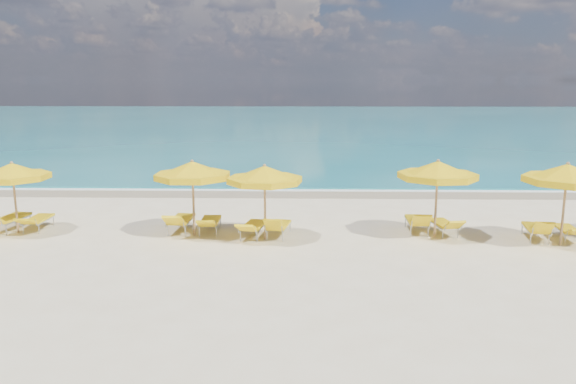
{
  "coord_description": "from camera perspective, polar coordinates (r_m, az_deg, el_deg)",
  "views": [
    {
      "loc": [
        0.44,
        -16.93,
        4.88
      ],
      "look_at": [
        0.0,
        1.5,
        1.2
      ],
      "focal_mm": 35.0,
      "sensor_mm": 36.0,
      "label": 1
    }
  ],
  "objects": [
    {
      "name": "wet_sand_band",
      "position": [
        24.82,
        0.32,
        -0.05
      ],
      "size": [
        120.0,
        2.6,
        0.01
      ],
      "primitive_type": "cube",
      "color": "tan",
      "rests_on": "ground"
    },
    {
      "name": "umbrella_3",
      "position": [
        17.84,
        -9.69,
        2.12
      ],
      "size": [
        3.16,
        3.16,
        2.45
      ],
      "rotation": [
        0.0,
        0.0,
        -0.4
      ],
      "color": "tan",
      "rests_on": "ground"
    },
    {
      "name": "lounger_3_right",
      "position": [
        18.48,
        -7.92,
        -3.43
      ],
      "size": [
        0.66,
        1.88,
        0.7
      ],
      "rotation": [
        0.0,
        0.0,
        0.03
      ],
      "color": "#A5A8AD",
      "rests_on": "ground"
    },
    {
      "name": "umbrella_4",
      "position": [
        17.16,
        -2.39,
        1.72
      ],
      "size": [
        2.82,
        2.82,
        2.38
      ],
      "rotation": [
        0.0,
        0.0,
        0.23
      ],
      "color": "tan",
      "rests_on": "ground"
    },
    {
      "name": "lounger_3_left",
      "position": [
        18.74,
        -10.8,
        -3.27
      ],
      "size": [
        0.72,
        1.95,
        0.82
      ],
      "rotation": [
        0.0,
        0.0,
        -0.05
      ],
      "color": "#A5A8AD",
      "rests_on": "ground"
    },
    {
      "name": "whitecap_near",
      "position": [
        34.88,
        -9.31,
        3.1
      ],
      "size": [
        14.0,
        0.36,
        0.05
      ],
      "primitive_type": "cube",
      "color": "white",
      "rests_on": "ground"
    },
    {
      "name": "lounger_6_left",
      "position": [
        19.11,
        23.85,
        -3.82
      ],
      "size": [
        0.83,
        1.77,
        0.83
      ],
      "rotation": [
        0.0,
        0.0,
        -0.15
      ],
      "color": "#A5A8AD",
      "rests_on": "ground"
    },
    {
      "name": "lounger_4_left",
      "position": [
        17.8,
        -3.54,
        -3.92
      ],
      "size": [
        0.91,
        1.9,
        0.7
      ],
      "rotation": [
        0.0,
        0.0,
        -0.18
      ],
      "color": "#A5A8AD",
      "rests_on": "ground"
    },
    {
      "name": "lounger_5_left",
      "position": [
        18.82,
        12.94,
        -3.32
      ],
      "size": [
        0.68,
        1.81,
        0.85
      ],
      "rotation": [
        0.0,
        0.0,
        -0.04
      ],
      "color": "#A5A8AD",
      "rests_on": "ground"
    },
    {
      "name": "lounger_6_right",
      "position": [
        19.51,
        26.52,
        -3.82
      ],
      "size": [
        0.68,
        1.7,
        0.61
      ],
      "rotation": [
        0.0,
        0.0,
        -0.09
      ],
      "color": "#A5A8AD",
      "rests_on": "ground"
    },
    {
      "name": "lounger_2_right",
      "position": [
        20.39,
        -24.05,
        -2.95
      ],
      "size": [
        0.61,
        1.8,
        0.66
      ],
      "rotation": [
        0.0,
        0.0,
        0.02
      ],
      "color": "#A5A8AD",
      "rests_on": "ground"
    },
    {
      "name": "ground_plane",
      "position": [
        17.62,
        -0.12,
        -4.79
      ],
      "size": [
        120.0,
        120.0,
        0.0
      ],
      "primitive_type": "plane",
      "color": "beige"
    },
    {
      "name": "umbrella_5",
      "position": [
        17.97,
        14.97,
        2.09
      ],
      "size": [
        2.99,
        2.99,
        2.5
      ],
      "rotation": [
        0.0,
        0.0,
        -0.25
      ],
      "color": "tan",
      "rests_on": "ground"
    },
    {
      "name": "lounger_5_right",
      "position": [
        18.78,
        15.54,
        -3.55
      ],
      "size": [
        0.82,
        1.75,
        0.71
      ],
      "rotation": [
        0.0,
        0.0,
        0.17
      ],
      "color": "#A5A8AD",
      "rests_on": "ground"
    },
    {
      "name": "lounger_2_left",
      "position": [
        20.75,
        -26.42,
        -2.85
      ],
      "size": [
        0.91,
        2.0,
        0.83
      ],
      "rotation": [
        0.0,
        0.0,
        -0.15
      ],
      "color": "#A5A8AD",
      "rests_on": "ground"
    },
    {
      "name": "umbrella_2",
      "position": [
        19.94,
        -26.2,
        1.83
      ],
      "size": [
        3.0,
        3.0,
        2.35
      ],
      "rotation": [
        0.0,
        0.0,
        -0.37
      ],
      "color": "tan",
      "rests_on": "ground"
    },
    {
      "name": "lounger_4_right",
      "position": [
        17.84,
        -0.97,
        -3.88
      ],
      "size": [
        0.84,
        1.73,
        0.81
      ],
      "rotation": [
        0.0,
        0.0,
        -0.18
      ],
      "color": "#A5A8AD",
      "rests_on": "ground"
    },
    {
      "name": "umbrella_6",
      "position": [
        18.4,
        26.48,
        1.61
      ],
      "size": [
        3.08,
        3.08,
        2.54
      ],
      "rotation": [
        0.0,
        0.0,
        -0.27
      ],
      "color": "tan",
      "rests_on": "ground"
    },
    {
      "name": "ocean",
      "position": [
        65.11,
        0.97,
        6.99
      ],
      "size": [
        120.0,
        80.0,
        0.3
      ],
      "primitive_type": "cube",
      "color": "#157078",
      "rests_on": "ground"
    },
    {
      "name": "foam_line",
      "position": [
        25.6,
        0.35,
        0.3
      ],
      "size": [
        120.0,
        1.2,
        0.03
      ],
      "primitive_type": "cube",
      "color": "white",
      "rests_on": "ground"
    },
    {
      "name": "whitecap_far",
      "position": [
        41.91,
        11.78,
        4.37
      ],
      "size": [
        18.0,
        0.3,
        0.05
      ],
      "primitive_type": "cube",
      "color": "white",
      "rests_on": "ground"
    }
  ]
}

